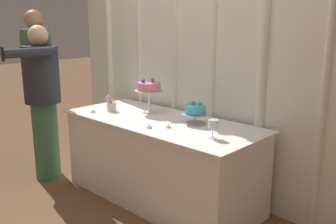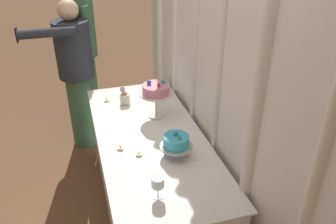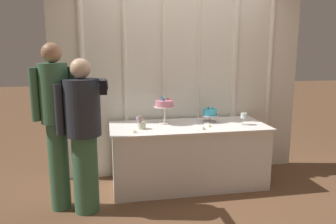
{
  "view_description": "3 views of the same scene",
  "coord_description": "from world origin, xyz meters",
  "views": [
    {
      "loc": [
        2.32,
        -2.25,
        1.65
      ],
      "look_at": [
        -0.04,
        0.24,
        0.81
      ],
      "focal_mm": 40.59,
      "sensor_mm": 36.0,
      "label": 1
    },
    {
      "loc": [
        2.19,
        -0.39,
        2.24
      ],
      "look_at": [
        0.02,
        0.24,
        0.97
      ],
      "focal_mm": 36.88,
      "sensor_mm": 36.0,
      "label": 2
    },
    {
      "loc": [
        -0.96,
        -3.67,
        1.68
      ],
      "look_at": [
        -0.24,
        0.16,
        0.93
      ],
      "focal_mm": 34.84,
      "sensor_mm": 36.0,
      "label": 3
    }
  ],
  "objects": [
    {
      "name": "tealight_far_left",
      "position": [
        -0.68,
        -0.15,
        0.77
      ],
      "size": [
        0.05,
        0.05,
        0.03
      ],
      "color": "beige",
      "rests_on": "cake_table"
    },
    {
      "name": "guest_girl_blue_dress",
      "position": [
        -1.21,
        -0.38,
        0.87
      ],
      "size": [
        0.52,
        0.68,
        1.59
      ],
      "color": "#3D6B4C",
      "rests_on": "ground_plane"
    },
    {
      "name": "tealight_near_left",
      "position": [
        0.11,
        -0.15,
        0.78
      ],
      "size": [
        0.05,
        0.05,
        0.03
      ],
      "color": "beige",
      "rests_on": "cake_table"
    },
    {
      "name": "cake_table",
      "position": [
        0.0,
        0.1,
        0.38
      ],
      "size": [
        1.91,
        0.81,
        0.77
      ],
      "color": "white",
      "rests_on": "ground_plane"
    },
    {
      "name": "cake_display_nearleft",
      "position": [
        -0.28,
        0.22,
        1.01
      ],
      "size": [
        0.27,
        0.27,
        0.33
      ],
      "color": "silver",
      "rests_on": "cake_table"
    },
    {
      "name": "cake_display_nearright",
      "position": [
        0.31,
        0.21,
        0.88
      ],
      "size": [
        0.23,
        0.23,
        0.21
      ],
      "color": "#B2B2B7",
      "rests_on": "cake_table"
    },
    {
      "name": "tealight_near_right",
      "position": [
        0.22,
        -0.04,
        0.77
      ],
      "size": [
        0.04,
        0.04,
        0.03
      ],
      "color": "beige",
      "rests_on": "cake_table"
    },
    {
      "name": "ground_plane",
      "position": [
        0.0,
        0.0,
        0.0
      ],
      "size": [
        24.0,
        24.0,
        0.0
      ],
      "primitive_type": "plane",
      "color": "brown"
    },
    {
      "name": "flower_vase",
      "position": [
        -0.59,
        0.01,
        0.83
      ],
      "size": [
        0.11,
        0.09,
        0.17
      ],
      "color": "beige",
      "rests_on": "cake_table"
    },
    {
      "name": "draped_curtain",
      "position": [
        -0.01,
        0.55,
        1.46
      ],
      "size": [
        3.33,
        0.15,
        2.8
      ],
      "color": "white",
      "rests_on": "ground_plane"
    },
    {
      "name": "guest_man_pink_jacket",
      "position": [
        -1.49,
        -0.27,
        0.98
      ],
      "size": [
        0.45,
        0.34,
        1.74
      ],
      "color": "#3D6B4C",
      "rests_on": "ground_plane"
    },
    {
      "name": "wine_glass",
      "position": [
        0.67,
        -0.01,
        0.88
      ],
      "size": [
        0.08,
        0.08,
        0.15
      ],
      "color": "silver",
      "rests_on": "cake_table"
    }
  ]
}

